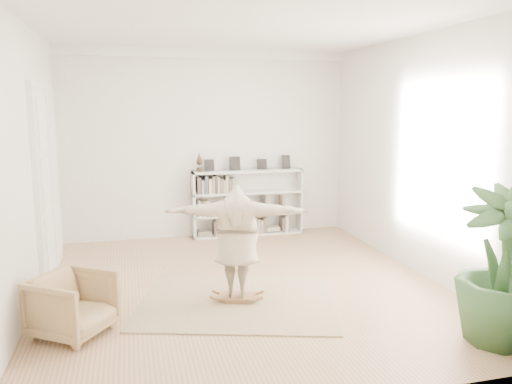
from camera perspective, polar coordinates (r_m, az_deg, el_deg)
floor at (r=7.24m, az=-1.52°, el=-10.67°), size 6.00×6.00×0.00m
room_shell at (r=9.73m, az=-5.63°, el=15.48°), size 6.00×6.00×6.00m
doors at (r=8.09m, az=-22.77°, el=0.97°), size 0.09×1.78×2.92m
bookshelf at (r=9.88m, az=-0.98°, el=-1.31°), size 2.20×0.35×1.64m
armchair at (r=6.03m, az=-20.22°, el=-12.02°), size 1.06×1.05×0.70m
rug at (r=6.70m, az=-2.17°, el=-12.32°), size 2.97×2.63×0.02m
rocker_board at (r=6.68m, az=-2.18°, el=-11.88°), size 0.54×0.41×0.10m
person at (r=6.43m, az=-2.22°, el=-5.32°), size 1.87×0.99×1.47m
houseplant at (r=5.96m, az=26.38°, el=-7.59°), size 1.24×1.24×1.70m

